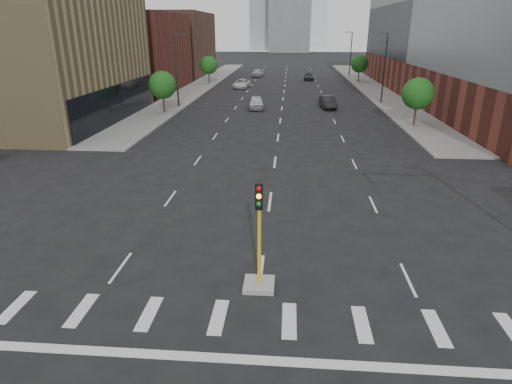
# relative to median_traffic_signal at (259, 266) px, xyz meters

# --- Properties ---
(sidewalk_left_far) EXTENTS (5.00, 92.00, 0.15)m
(sidewalk_left_far) POSITION_rel_median_traffic_signal_xyz_m (-15.00, 65.03, -0.90)
(sidewalk_left_far) COLOR gray
(sidewalk_left_far) RESTS_ON ground
(sidewalk_right_far) EXTENTS (5.00, 92.00, 0.15)m
(sidewalk_right_far) POSITION_rel_median_traffic_signal_xyz_m (15.00, 65.03, -0.90)
(sidewalk_right_far) COLOR gray
(sidewalk_right_far) RESTS_ON ground
(building_left_mid) EXTENTS (20.00, 24.00, 14.00)m
(building_left_mid) POSITION_rel_median_traffic_signal_xyz_m (-27.50, 31.03, 6.03)
(building_left_mid) COLOR #947E53
(building_left_mid) RESTS_ON ground
(building_left_far_a) EXTENTS (20.00, 22.00, 12.00)m
(building_left_far_a) POSITION_rel_median_traffic_signal_xyz_m (-27.50, 57.03, 5.03)
(building_left_far_a) COLOR brown
(building_left_far_a) RESTS_ON ground
(building_left_far_b) EXTENTS (20.00, 24.00, 13.00)m
(building_left_far_b) POSITION_rel_median_traffic_signal_xyz_m (-27.50, 83.03, 5.53)
(building_left_far_b) COLOR brown
(building_left_far_b) RESTS_ON ground
(building_right_main) EXTENTS (24.00, 70.00, 22.00)m
(building_right_main) POSITION_rel_median_traffic_signal_xyz_m (29.50, 51.03, 10.03)
(building_right_main) COLOR brown
(building_right_main) RESTS_ON ground
(median_traffic_signal) EXTENTS (1.20, 1.20, 4.40)m
(median_traffic_signal) POSITION_rel_median_traffic_signal_xyz_m (0.00, 0.00, 0.00)
(median_traffic_signal) COLOR #999993
(median_traffic_signal) RESTS_ON ground
(streetlight_right_a) EXTENTS (1.60, 0.22, 9.07)m
(streetlight_right_a) POSITION_rel_median_traffic_signal_xyz_m (13.41, 46.03, 4.04)
(streetlight_right_a) COLOR #2D2D30
(streetlight_right_a) RESTS_ON ground
(streetlight_right_b) EXTENTS (1.60, 0.22, 9.07)m
(streetlight_right_b) POSITION_rel_median_traffic_signal_xyz_m (13.41, 81.03, 4.04)
(streetlight_right_b) COLOR #2D2D30
(streetlight_right_b) RESTS_ON ground
(streetlight_left) EXTENTS (1.60, 0.22, 9.07)m
(streetlight_left) POSITION_rel_median_traffic_signal_xyz_m (-13.41, 41.03, 4.04)
(streetlight_left) COLOR #2D2D30
(streetlight_left) RESTS_ON ground
(tree_left_near) EXTENTS (3.20, 3.20, 4.85)m
(tree_left_near) POSITION_rel_median_traffic_signal_xyz_m (-14.00, 36.03, 2.42)
(tree_left_near) COLOR #382619
(tree_left_near) RESTS_ON ground
(tree_left_far) EXTENTS (3.20, 3.20, 4.85)m
(tree_left_far) POSITION_rel_median_traffic_signal_xyz_m (-14.00, 66.03, 2.42)
(tree_left_far) COLOR #382619
(tree_left_far) RESTS_ON ground
(tree_right_near) EXTENTS (3.20, 3.20, 4.85)m
(tree_right_near) POSITION_rel_median_traffic_signal_xyz_m (14.00, 31.03, 2.42)
(tree_right_near) COLOR #382619
(tree_right_near) RESTS_ON ground
(tree_right_far) EXTENTS (3.20, 3.20, 4.85)m
(tree_right_far) POSITION_rel_median_traffic_signal_xyz_m (14.00, 71.03, 2.42)
(tree_right_far) COLOR #382619
(tree_right_far) RESTS_ON ground
(car_near_left) EXTENTS (2.17, 4.76, 1.58)m
(car_near_left) POSITION_rel_median_traffic_signal_xyz_m (-3.26, 40.43, -0.18)
(car_near_left) COLOR silver
(car_near_left) RESTS_ON ground
(car_mid_right) EXTENTS (2.11, 4.78, 1.53)m
(car_mid_right) POSITION_rel_median_traffic_signal_xyz_m (5.88, 41.51, -0.21)
(car_mid_right) COLOR black
(car_mid_right) RESTS_ON ground
(car_far_left) EXTENTS (2.81, 5.39, 1.45)m
(car_far_left) POSITION_rel_median_traffic_signal_xyz_m (-7.40, 61.06, -0.25)
(car_far_left) COLOR white
(car_far_left) RESTS_ON ground
(car_deep_right) EXTENTS (2.18, 4.77, 1.35)m
(car_deep_right) POSITION_rel_median_traffic_signal_xyz_m (4.69, 74.32, -0.30)
(car_deep_right) COLOR #222327
(car_deep_right) RESTS_ON ground
(car_distant) EXTENTS (2.35, 5.00, 1.66)m
(car_distant) POSITION_rel_median_traffic_signal_xyz_m (-6.05, 79.78, -0.15)
(car_distant) COLOR #AFAFB4
(car_distant) RESTS_ON ground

